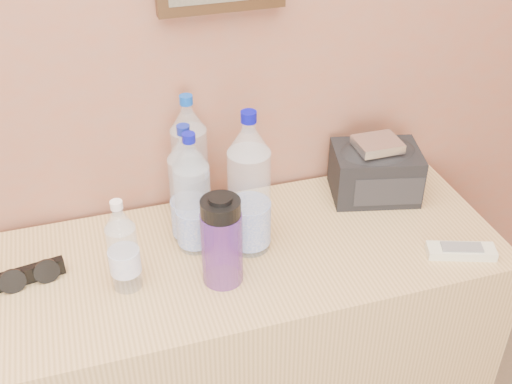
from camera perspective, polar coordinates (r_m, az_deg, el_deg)
dresser at (r=1.84m, az=-0.15°, el=-14.32°), size 1.22×0.51×0.76m
pet_large_a at (r=1.51m, az=-5.64°, el=-0.61°), size 0.08×0.08×0.31m
pet_large_b at (r=1.63m, az=-5.86°, el=2.59°), size 0.09×0.09×0.33m
pet_large_c at (r=1.54m, az=-6.10°, el=0.15°), size 0.09×0.09×0.31m
pet_large_d at (r=1.49m, az=-0.61°, el=0.11°), size 0.10×0.10×0.37m
pet_small at (r=1.44m, az=-11.73°, el=-5.07°), size 0.07×0.07×0.23m
nalgene_bottle at (r=1.43m, az=-3.06°, el=-4.28°), size 0.09×0.09×0.23m
sunglasses at (r=1.56m, az=-19.52°, el=-6.92°), size 0.17×0.08×0.04m
ac_remote at (r=1.63m, az=17.76°, el=-5.03°), size 0.17×0.10×0.02m
toiletry_bag at (r=1.76m, az=10.57°, el=1.97°), size 0.26×0.21×0.15m
foil_packet at (r=1.70m, az=10.75°, el=4.20°), size 0.11×0.10×0.02m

